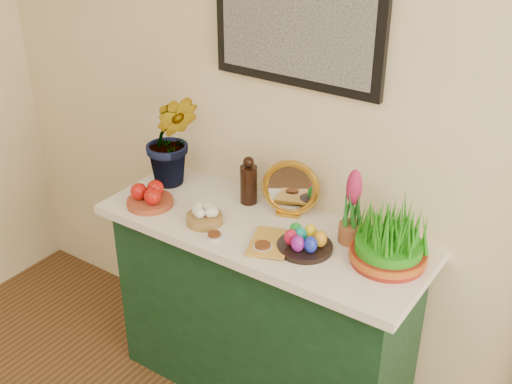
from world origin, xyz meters
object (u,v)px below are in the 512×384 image
book (251,240)px  hyacinth_green (171,124)px  sideboard (262,315)px  mirror (291,189)px  wheatgrass_sabzeh (390,238)px

book → hyacinth_green: bearing=139.8°
sideboard → mirror: size_ratio=5.20×
book → sideboard: bearing=84.2°
mirror → book: size_ratio=1.22×
sideboard → mirror: mirror is taller
hyacinth_green → book: bearing=-53.5°
hyacinth_green → book: size_ratio=2.84×
sideboard → book: bearing=-76.2°
hyacinth_green → book: (0.58, -0.22, -0.28)m
sideboard → hyacinth_green: hyacinth_green is taller
mirror → book: 0.30m
wheatgrass_sabzeh → mirror: bearing=168.4°
hyacinth_green → mirror: bearing=-27.0°
sideboard → hyacinth_green: 0.94m
book → wheatgrass_sabzeh: 0.54m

